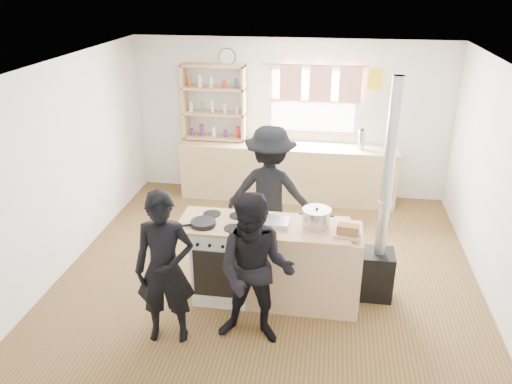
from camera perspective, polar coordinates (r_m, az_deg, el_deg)
ground at (r=6.27m, az=1.52°, el=-8.99°), size 5.00×5.00×0.01m
back_counter at (r=8.04m, az=3.60°, el=2.30°), size 3.40×0.55×0.90m
shelving_unit at (r=8.02m, az=-4.82°, el=10.17°), size 1.00×0.28×1.20m
thermos at (r=7.83m, az=11.94°, el=5.89°), size 0.10×0.10×0.30m
cooking_island at (r=5.55m, az=2.33°, el=-8.06°), size 1.97×0.64×0.93m
skillet_greens at (r=5.33m, az=-6.05°, el=-3.52°), size 0.36×0.36×0.05m
roast_tray at (r=5.30m, az=2.13°, el=-3.48°), size 0.31×0.25×0.06m
stockpot_stove at (r=5.48m, az=-1.01°, el=-1.94°), size 0.23×0.23×0.19m
stockpot_counter at (r=5.28m, az=6.92°, el=-2.95°), size 0.30×0.30×0.22m
bread_board at (r=5.17m, az=10.46°, el=-4.43°), size 0.31×0.24×0.12m
flue_heater at (r=5.66m, az=13.96°, el=-6.03°), size 0.35×0.35×2.50m
person_near_left at (r=4.90m, az=-10.37°, el=-8.64°), size 0.63×0.46×1.59m
person_near_right at (r=4.80m, az=-0.07°, el=-9.07°), size 0.79×0.63×1.58m
person_far at (r=6.26m, az=1.62°, el=-0.04°), size 1.15×0.70×1.72m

